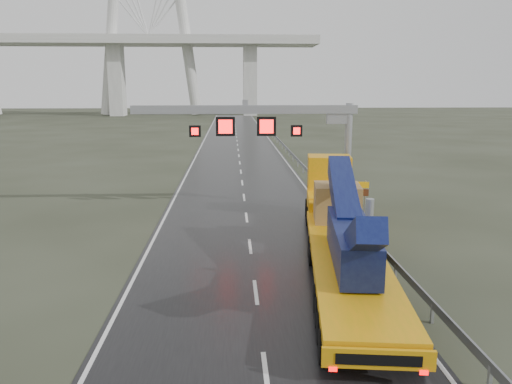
{
  "coord_description": "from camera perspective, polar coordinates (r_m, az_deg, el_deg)",
  "views": [
    {
      "loc": [
        -0.94,
        -15.02,
        8.16
      ],
      "look_at": [
        0.25,
        8.74,
        3.2
      ],
      "focal_mm": 35.0,
      "sensor_mm": 36.0,
      "label": 1
    }
  ],
  "objects": [
    {
      "name": "ground",
      "position": [
        17.12,
        0.66,
        -16.68
      ],
      "size": [
        400.0,
        400.0,
        0.0
      ],
      "primitive_type": "plane",
      "color": "#2D3021",
      "rests_on": "ground"
    },
    {
      "name": "road",
      "position": [
        55.63,
        -1.87,
        3.34
      ],
      "size": [
        11.0,
        200.0,
        0.02
      ],
      "primitive_type": "cube",
      "color": "black",
      "rests_on": "ground"
    },
    {
      "name": "guardrail",
      "position": [
        46.18,
        5.95,
        2.41
      ],
      "size": [
        0.2,
        140.0,
        1.4
      ],
      "primitive_type": null,
      "color": "slate",
      "rests_on": "ground"
    },
    {
      "name": "sign_gantry",
      "position": [
        33.25,
        2.42,
        7.37
      ],
      "size": [
        14.9,
        1.2,
        7.42
      ],
      "color": "#B2B2AD",
      "rests_on": "ground"
    },
    {
      "name": "heavy_haul_truck",
      "position": [
        25.41,
        9.47,
        -2.77
      ],
      "size": [
        5.3,
        20.52,
        4.78
      ],
      "rotation": [
        0.0,
        0.0,
        -0.12
      ],
      "color": "orange",
      "rests_on": "ground"
    },
    {
      "name": "exit_sign_pair",
      "position": [
        32.48,
        11.53,
        0.01
      ],
      "size": [
        1.37,
        0.37,
        2.39
      ],
      "rotation": [
        0.0,
        0.0,
        -0.22
      ],
      "color": "#93949B",
      "rests_on": "ground"
    },
    {
      "name": "striped_barrier",
      "position": [
        33.73,
        9.09,
        -1.46
      ],
      "size": [
        0.69,
        0.5,
        1.06
      ],
      "primitive_type": "cube",
      "rotation": [
        0.0,
        0.0,
        0.28
      ],
      "color": "red",
      "rests_on": "ground"
    }
  ]
}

